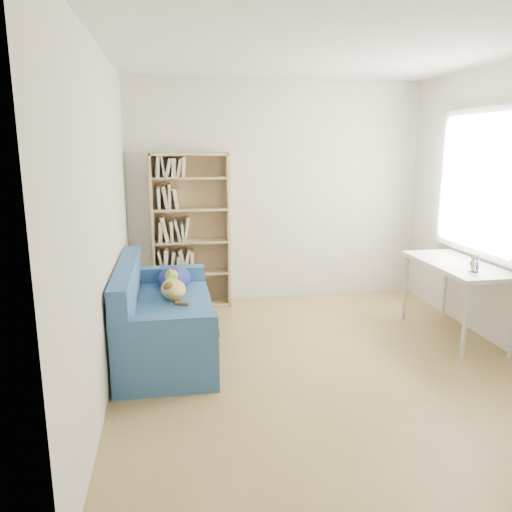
{
  "coord_description": "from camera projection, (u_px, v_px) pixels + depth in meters",
  "views": [
    {
      "loc": [
        -1.24,
        -3.87,
        1.85
      ],
      "look_at": [
        -0.49,
        0.58,
        0.85
      ],
      "focal_mm": 35.0,
      "sensor_mm": 36.0,
      "label": 1
    }
  ],
  "objects": [
    {
      "name": "pen_cup",
      "position": [
        474.0,
        265.0,
        4.44
      ],
      "size": [
        0.09,
        0.09,
        0.16
      ],
      "color": "white",
      "rests_on": "desk"
    },
    {
      "name": "desk",
      "position": [
        457.0,
        270.0,
        4.8
      ],
      "size": [
        0.56,
        1.23,
        0.75
      ],
      "color": "white",
      "rests_on": "ground"
    },
    {
      "name": "ground",
      "position": [
        322.0,
        364.0,
        4.33
      ],
      "size": [
        4.0,
        4.0,
        0.0
      ],
      "primitive_type": "plane",
      "color": "olive",
      "rests_on": "ground"
    },
    {
      "name": "sofa",
      "position": [
        162.0,
        318.0,
        4.52
      ],
      "size": [
        0.82,
        1.7,
        0.84
      ],
      "rotation": [
        0.0,
        0.0,
        0.0
      ],
      "color": "navy",
      "rests_on": "ground"
    },
    {
      "name": "room_shell",
      "position": [
        339.0,
        173.0,
        4.02
      ],
      "size": [
        3.54,
        4.04,
        2.62
      ],
      "color": "silver",
      "rests_on": "ground"
    },
    {
      "name": "bookshelf",
      "position": [
        191.0,
        237.0,
        5.76
      ],
      "size": [
        0.89,
        0.28,
        1.77
      ],
      "color": "tan",
      "rests_on": "ground"
    }
  ]
}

